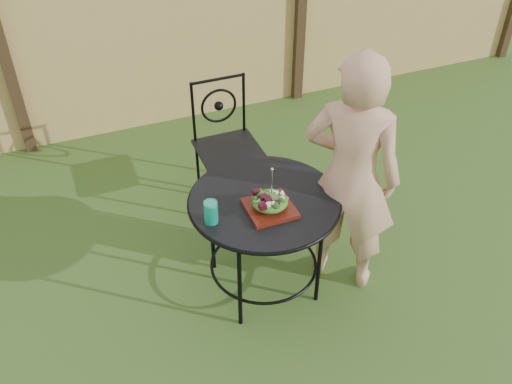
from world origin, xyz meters
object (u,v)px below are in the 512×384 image
at_px(patio_table, 264,217).
at_px(patio_chair, 227,141).
at_px(diner, 351,177).
at_px(salad_plate, 270,208).

distance_m(patio_table, patio_chair, 1.01).
bearing_deg(patio_table, patio_chair, 83.98).
bearing_deg(diner, patio_table, 30.18).
relative_size(patio_chair, salad_plate, 3.52).
distance_m(patio_chair, salad_plate, 1.13).
relative_size(patio_table, salad_plate, 3.42).
height_order(patio_chair, salad_plate, patio_chair).
height_order(patio_chair, diner, diner).
xyz_separation_m(diner, salad_plate, (-0.52, 0.00, -0.08)).
height_order(patio_table, salad_plate, salad_plate).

